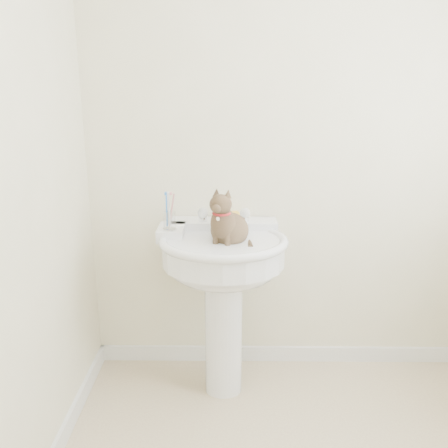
{
  "coord_description": "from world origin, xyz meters",
  "views": [
    {
      "loc": [
        -0.34,
        -1.39,
        1.56
      ],
      "look_at": [
        -0.37,
        0.8,
        0.93
      ],
      "focal_mm": 38.0,
      "sensor_mm": 36.0,
      "label": 1
    }
  ],
  "objects": [
    {
      "name": "wall_back",
      "position": [
        0.0,
        1.1,
        1.25
      ],
      "size": [
        2.2,
        0.0,
        2.5
      ],
      "primitive_type": null,
      "color": "#F2E9C6",
      "rests_on": "ground"
    },
    {
      "name": "toothbrush_cup",
      "position": [
        -0.63,
        0.83,
        0.94
      ],
      "size": [
        0.07,
        0.07,
        0.19
      ],
      "rotation": [
        0.0,
        0.0,
        0.13
      ],
      "color": "silver",
      "rests_on": "pedestal_sink"
    },
    {
      "name": "baseboard_back",
      "position": [
        0.0,
        1.09,
        0.04
      ],
      "size": [
        2.2,
        0.02,
        0.09
      ],
      "primitive_type": "cube",
      "color": "white",
      "rests_on": "floor"
    },
    {
      "name": "pedestal_sink",
      "position": [
        -0.37,
        0.81,
        0.7
      ],
      "size": [
        0.64,
        0.63,
        0.89
      ],
      "color": "white",
      "rests_on": "floor"
    },
    {
      "name": "cat",
      "position": [
        -0.35,
        0.79,
        0.92
      ],
      "size": [
        0.2,
        0.26,
        0.38
      ],
      "rotation": [
        0.0,
        0.0,
        -0.42
      ],
      "color": "brown",
      "rests_on": "pedestal_sink"
    },
    {
      "name": "soap_bar",
      "position": [
        -0.33,
        1.06,
        0.9
      ],
      "size": [
        0.1,
        0.08,
        0.03
      ],
      "primitive_type": "cube",
      "rotation": [
        0.0,
        0.0,
        0.3
      ],
      "color": "gold",
      "rests_on": "pedestal_sink"
    },
    {
      "name": "faucet",
      "position": [
        -0.37,
        0.97,
        0.93
      ],
      "size": [
        0.28,
        0.12,
        0.14
      ],
      "color": "silver",
      "rests_on": "pedestal_sink"
    }
  ]
}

